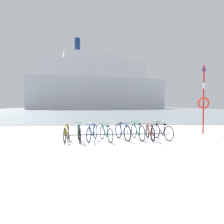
# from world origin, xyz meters

# --- Properties ---
(ground) EXTENTS (80.00, 132.00, 0.08)m
(ground) POSITION_xyz_m (0.00, 53.90, -0.04)
(ground) COLOR white
(bike_rack) EXTENTS (4.62, 0.40, 0.31)m
(bike_rack) POSITION_xyz_m (-0.00, 2.96, 0.27)
(bike_rack) COLOR #4C5156
(bike_rack) RESTS_ON ground
(bicycle_0) EXTENTS (0.46, 1.68, 0.79)m
(bicycle_0) POSITION_xyz_m (-2.22, 2.83, 0.36)
(bicycle_0) COLOR black
(bicycle_0) RESTS_ON ground
(bicycle_1) EXTENTS (0.47, 1.76, 0.82)m
(bicycle_1) POSITION_xyz_m (-1.64, 2.75, 0.37)
(bicycle_1) COLOR black
(bicycle_1) RESTS_ON ground
(bicycle_2) EXTENTS (0.56, 1.71, 0.80)m
(bicycle_2) POSITION_xyz_m (-1.05, 2.97, 0.36)
(bicycle_2) COLOR black
(bicycle_2) RESTS_ON ground
(bicycle_3) EXTENTS (0.66, 1.66, 0.77)m
(bicycle_3) POSITION_xyz_m (-0.42, 2.81, 0.35)
(bicycle_3) COLOR black
(bicycle_3) RESTS_ON ground
(bicycle_4) EXTENTS (0.67, 1.66, 0.85)m
(bicycle_4) POSITION_xyz_m (0.37, 3.11, 0.38)
(bicycle_4) COLOR black
(bicycle_4) RESTS_ON ground
(bicycle_5) EXTENTS (0.51, 1.73, 0.84)m
(bicycle_5) POSITION_xyz_m (1.08, 3.08, 0.38)
(bicycle_5) COLOR black
(bicycle_5) RESTS_ON ground
(bicycle_6) EXTENTS (0.46, 1.68, 0.76)m
(bicycle_6) POSITION_xyz_m (1.65, 2.98, 0.34)
(bicycle_6) COLOR black
(bicycle_6) RESTS_ON ground
(bicycle_7) EXTENTS (0.69, 1.61, 0.82)m
(bicycle_7) POSITION_xyz_m (2.26, 3.12, 0.37)
(bicycle_7) COLOR black
(bicycle_7) RESTS_ON ground
(rescue_post) EXTENTS (0.69, 0.10, 3.89)m
(rescue_post) POSITION_xyz_m (5.16, 4.90, 1.87)
(rescue_post) COLOR red
(rescue_post) RESTS_ON ground
(ferry_ship) EXTENTS (54.12, 23.78, 26.79)m
(ferry_ship) POSITION_xyz_m (-2.35, 76.01, 8.98)
(ferry_ship) COLOR silver
(ferry_ship) RESTS_ON ground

